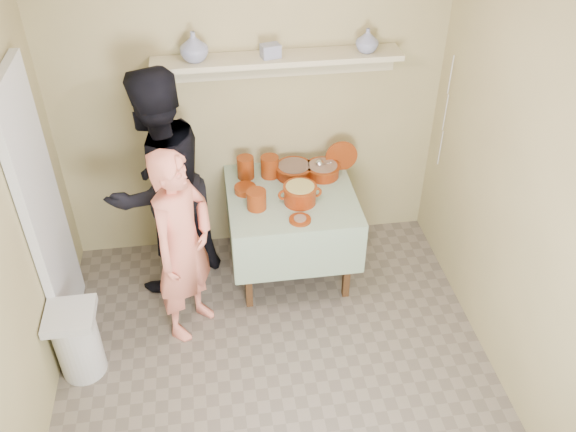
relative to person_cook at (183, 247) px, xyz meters
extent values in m
plane|color=#6C6155|center=(0.57, -0.77, -0.75)|extent=(3.50, 3.50, 0.00)
cube|color=silver|center=(-0.89, 0.18, 0.25)|extent=(0.06, 0.70, 2.00)
cylinder|color=maroon|center=(0.50, 0.78, 0.10)|extent=(0.13, 0.13, 0.18)
cylinder|color=maroon|center=(0.69, 0.77, 0.10)|extent=(0.14, 0.14, 0.17)
cylinder|color=maroon|center=(0.54, 0.36, 0.09)|extent=(0.15, 0.15, 0.15)
cylinder|color=maroon|center=(0.48, 0.58, 0.04)|extent=(0.17, 0.17, 0.05)
cylinder|color=maroon|center=(1.27, 0.79, 0.13)|extent=(0.26, 0.04, 0.26)
imported|color=navy|center=(1.42, 0.83, 1.06)|extent=(0.20, 0.20, 0.17)
imported|color=navy|center=(0.19, 0.85, 1.07)|extent=(0.28, 0.28, 0.21)
cube|color=navy|center=(0.72, 0.83, 1.02)|extent=(0.15, 0.12, 0.09)
imported|color=#F27E68|center=(0.00, 0.00, 0.00)|extent=(0.62, 0.65, 1.50)
imported|color=black|center=(-0.15, 0.54, 0.16)|extent=(1.11, 1.10, 1.81)
cube|color=tan|center=(0.57, 0.99, 0.55)|extent=(3.00, 0.02, 2.60)
cube|color=tan|center=(2.08, -0.77, 0.55)|extent=(0.02, 3.50, 2.60)
cube|color=silver|center=(0.57, -0.77, 1.86)|extent=(3.00, 3.50, 0.02)
cube|color=#4C2D16|center=(0.44, 0.13, -0.39)|extent=(0.05, 0.05, 0.71)
cube|color=#4C2D16|center=(1.20, 0.13, -0.39)|extent=(0.05, 0.05, 0.71)
cube|color=#4C2D16|center=(0.44, 0.89, -0.39)|extent=(0.05, 0.05, 0.71)
cube|color=#4C2D16|center=(1.20, 0.89, -0.39)|extent=(0.05, 0.05, 0.71)
cube|color=#4C2D16|center=(0.82, 0.51, -0.02)|extent=(0.90, 0.90, 0.04)
cube|color=#1E592A|center=(0.82, 0.51, 0.01)|extent=(0.96, 0.96, 0.01)
cube|color=#1E592A|center=(0.82, 0.03, -0.21)|extent=(0.96, 0.01, 0.44)
cube|color=#1E592A|center=(0.82, 0.99, -0.21)|extent=(0.96, 0.01, 0.44)
cube|color=#1E592A|center=(0.34, 0.51, -0.21)|extent=(0.01, 0.96, 0.44)
cube|color=#1E592A|center=(1.30, 0.51, -0.21)|extent=(0.01, 0.96, 0.44)
cylinder|color=#641603|center=(0.88, 0.74, 0.06)|extent=(0.28, 0.28, 0.09)
cylinder|color=maroon|center=(0.88, 0.74, 0.10)|extent=(0.30, 0.30, 0.01)
cylinder|color=brown|center=(0.88, 0.74, 0.08)|extent=(0.25, 0.25, 0.05)
cylinder|color=#641603|center=(1.10, 0.71, 0.06)|extent=(0.26, 0.26, 0.09)
cylinder|color=maroon|center=(1.10, 0.71, 0.10)|extent=(0.28, 0.28, 0.01)
cylinder|color=#8C6B54|center=(1.10, 0.71, 0.08)|extent=(0.23, 0.23, 0.05)
cylinder|color=silver|center=(1.12, 0.60, 0.19)|extent=(0.01, 0.22, 0.16)
sphere|color=silver|center=(1.08, 0.72, 0.12)|extent=(0.07, 0.07, 0.07)
cylinder|color=#641603|center=(0.87, 0.38, 0.08)|extent=(0.24, 0.24, 0.14)
cylinder|color=maroon|center=(0.87, 0.38, 0.15)|extent=(0.25, 0.25, 0.01)
cylinder|color=tan|center=(0.87, 0.38, 0.13)|extent=(0.21, 0.21, 0.05)
torus|color=maroon|center=(0.75, 0.38, 0.09)|extent=(0.09, 0.02, 0.09)
torus|color=maroon|center=(0.99, 0.38, 0.09)|extent=(0.09, 0.02, 0.09)
cylinder|color=maroon|center=(0.83, 0.16, 0.02)|extent=(0.16, 0.16, 0.02)
cylinder|color=#8C6B54|center=(0.83, 0.16, 0.03)|extent=(0.09, 0.09, 0.01)
cube|color=#C3B991|center=(0.77, 0.85, 0.95)|extent=(1.80, 0.25, 0.04)
cube|color=#C3B991|center=(0.77, 0.97, 0.85)|extent=(1.80, 0.02, 0.18)
cylinder|color=silver|center=(-0.75, -0.33, -0.50)|extent=(0.30, 0.30, 0.50)
cube|color=silver|center=(-0.75, -0.33, -0.22)|extent=(0.32, 0.32, 0.06)
cylinder|color=silver|center=(2.04, 0.73, 0.80)|extent=(0.01, 0.01, 0.30)
cylinder|color=silver|center=(2.04, 0.71, 0.50)|extent=(0.01, 0.01, 0.30)
cylinder|color=silver|center=(2.04, 0.69, 0.20)|extent=(0.01, 0.01, 0.30)
camera|label=1|loc=(0.25, -3.26, 2.67)|focal=38.00mm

